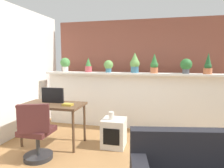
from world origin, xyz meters
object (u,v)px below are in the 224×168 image
(side_cube_shelf, at_px, (114,133))
(book_on_desk, at_px, (68,105))
(potted_plant_3, at_px, (135,63))
(vase_on_shelf, at_px, (111,116))
(potted_plant_6, at_px, (208,65))
(potted_plant_1, at_px, (88,65))
(potted_plant_5, at_px, (186,65))
(desk, at_px, (53,108))
(potted_plant_4, at_px, (154,64))
(potted_plant_0, at_px, (65,64))
(tv_monitor, at_px, (53,95))
(office_chair, at_px, (37,136))
(potted_plant_2, at_px, (109,66))

(side_cube_shelf, xyz_separation_m, book_on_desk, (-0.77, -0.22, 0.52))
(potted_plant_3, height_order, book_on_desk, potted_plant_3)
(vase_on_shelf, relative_size, book_on_desk, 0.82)
(potted_plant_6, bearing_deg, potted_plant_1, 178.33)
(side_cube_shelf, bearing_deg, potted_plant_5, 38.25)
(desk, bearing_deg, potted_plant_4, 33.14)
(potted_plant_0, distance_m, potted_plant_4, 2.07)
(desk, relative_size, book_on_desk, 6.52)
(potted_plant_4, relative_size, desk, 0.38)
(potted_plant_6, height_order, desk, potted_plant_6)
(side_cube_shelf, xyz_separation_m, vase_on_shelf, (-0.04, -0.04, 0.32))
(vase_on_shelf, bearing_deg, potted_plant_6, 31.05)
(potted_plant_5, distance_m, side_cube_shelf, 2.01)
(potted_plant_0, height_order, potted_plant_6, potted_plant_6)
(potted_plant_1, distance_m, tv_monitor, 1.27)
(potted_plant_3, relative_size, potted_plant_6, 1.03)
(potted_plant_3, bearing_deg, potted_plant_5, -2.18)
(office_chair, distance_m, vase_on_shelf, 1.24)
(potted_plant_0, relative_size, potted_plant_5, 1.07)
(potted_plant_3, height_order, desk, potted_plant_3)
(potted_plant_3, distance_m, desk, 1.95)
(potted_plant_2, bearing_deg, desk, -122.20)
(potted_plant_1, relative_size, book_on_desk, 1.96)
(potted_plant_0, bearing_deg, potted_plant_6, -0.96)
(potted_plant_5, height_order, book_on_desk, potted_plant_5)
(potted_plant_6, relative_size, tv_monitor, 1.00)
(potted_plant_0, height_order, potted_plant_4, potted_plant_4)
(potted_plant_5, distance_m, desk, 2.74)
(potted_plant_2, xyz_separation_m, potted_plant_5, (1.64, -0.02, 0.02))
(potted_plant_0, bearing_deg, potted_plant_4, -1.50)
(potted_plant_4, height_order, potted_plant_5, potted_plant_4)
(potted_plant_2, xyz_separation_m, tv_monitor, (-0.78, -1.09, -0.52))
(potted_plant_0, relative_size, side_cube_shelf, 0.66)
(potted_plant_0, xyz_separation_m, side_cube_shelf, (1.43, -1.05, -1.19))
(tv_monitor, bearing_deg, potted_plant_6, 20.47)
(potted_plant_2, xyz_separation_m, potted_plant_6, (2.05, -0.03, 0.02))
(potted_plant_2, bearing_deg, potted_plant_6, -0.82)
(book_on_desk, bearing_deg, potted_plant_3, 51.94)
(potted_plant_3, xyz_separation_m, potted_plant_5, (1.05, -0.04, -0.05))
(side_cube_shelf, bearing_deg, tv_monitor, -176.93)
(potted_plant_4, xyz_separation_m, potted_plant_5, (0.64, 0.01, -0.02))
(potted_plant_3, height_order, potted_plant_6, potted_plant_3)
(potted_plant_3, relative_size, potted_plant_4, 1.07)
(potted_plant_3, height_order, potted_plant_4, potted_plant_3)
(potted_plant_5, bearing_deg, potted_plant_0, 179.17)
(potted_plant_6, distance_m, office_chair, 3.39)
(potted_plant_3, bearing_deg, book_on_desk, -128.06)
(potted_plant_5, xyz_separation_m, book_on_desk, (-2.04, -1.23, -0.66))
(potted_plant_4, xyz_separation_m, vase_on_shelf, (-0.68, -1.03, -0.87))
(potted_plant_5, relative_size, vase_on_shelf, 2.22)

